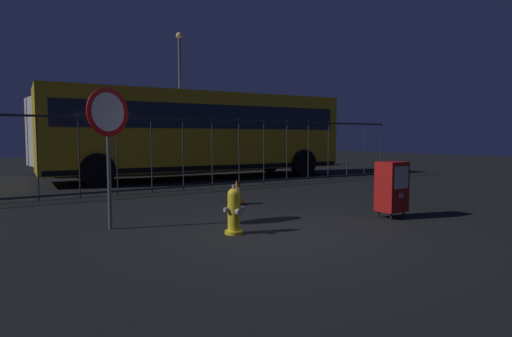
# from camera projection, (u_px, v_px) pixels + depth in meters

# --- Properties ---
(ground_plane) EXTENTS (60.00, 60.00, 0.00)m
(ground_plane) POSITION_uv_depth(u_px,v_px,m) (283.00, 232.00, 6.56)
(ground_plane) COLOR black
(fire_hydrant) EXTENTS (0.33, 0.32, 0.75)m
(fire_hydrant) POSITION_uv_depth(u_px,v_px,m) (234.00, 211.00, 6.44)
(fire_hydrant) COLOR yellow
(fire_hydrant) RESTS_ON ground_plane
(newspaper_box_primary) EXTENTS (0.48, 0.42, 1.02)m
(newspaper_box_primary) POSITION_uv_depth(u_px,v_px,m) (392.00, 187.00, 7.72)
(newspaper_box_primary) COLOR black
(newspaper_box_primary) RESTS_ON ground_plane
(stop_sign) EXTENTS (0.71, 0.31, 2.23)m
(stop_sign) POSITION_uv_depth(u_px,v_px,m) (108.00, 128.00, 6.67)
(stop_sign) COLOR #4C4F54
(stop_sign) RESTS_ON ground_plane
(traffic_cone) EXTENTS (0.36, 0.36, 0.53)m
(traffic_cone) POSITION_uv_depth(u_px,v_px,m) (237.00, 193.00, 9.28)
(traffic_cone) COLOR black
(traffic_cone) RESTS_ON ground_plane
(fence_barrier) EXTENTS (18.03, 0.04, 2.00)m
(fence_barrier) POSITION_uv_depth(u_px,v_px,m) (152.00, 154.00, 11.27)
(fence_barrier) COLOR #2D2D33
(fence_barrier) RESTS_ON ground_plane
(bus_near) EXTENTS (10.66, 3.39, 3.00)m
(bus_near) POSITION_uv_depth(u_px,v_px,m) (199.00, 130.00, 15.28)
(bus_near) COLOR gold
(bus_near) RESTS_ON ground_plane
(bus_far) EXTENTS (10.67, 3.48, 3.00)m
(bus_far) POSITION_uv_depth(u_px,v_px,m) (161.00, 132.00, 19.23)
(bus_far) COLOR beige
(bus_far) RESTS_ON ground_plane
(street_light_near_left) EXTENTS (0.32, 0.32, 6.62)m
(street_light_near_left) POSITION_uv_depth(u_px,v_px,m) (180.00, 89.00, 21.17)
(street_light_near_left) COLOR #4C4F54
(street_light_near_left) RESTS_ON ground_plane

